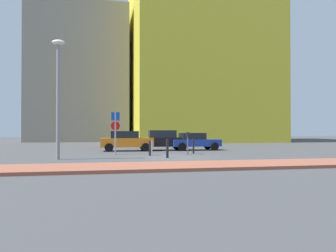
{
  "coord_description": "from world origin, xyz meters",
  "views": [
    {
      "loc": [
        -4.09,
        -19.45,
        1.63
      ],
      "look_at": [
        0.54,
        3.49,
        1.9
      ],
      "focal_mm": 35.93,
      "sensor_mm": 36.0,
      "label": 1
    }
  ],
  "objects_px": {
    "parked_car_blue": "(194,141)",
    "traffic_bollard_near": "(151,148)",
    "street_lamp": "(58,88)",
    "traffic_bollard_mid": "(193,146)",
    "parked_car_orange": "(126,141)",
    "traffic_bollard_far": "(150,148)",
    "parking_meter": "(188,140)",
    "parking_sign_post": "(115,128)",
    "traffic_bollard_edge": "(167,148)",
    "parked_car_black": "(163,140)"
  },
  "relations": [
    {
      "from": "parked_car_blue",
      "to": "traffic_bollard_near",
      "type": "height_order",
      "value": "parked_car_blue"
    },
    {
      "from": "street_lamp",
      "to": "traffic_bollard_mid",
      "type": "xyz_separation_m",
      "value": [
        8.56,
        2.95,
        -3.4
      ]
    },
    {
      "from": "parked_car_orange",
      "to": "traffic_bollard_far",
      "type": "bearing_deg",
      "value": -77.85
    },
    {
      "from": "traffic_bollard_mid",
      "to": "traffic_bollard_far",
      "type": "xyz_separation_m",
      "value": [
        -3.2,
        -1.25,
        -0.04
      ]
    },
    {
      "from": "parking_meter",
      "to": "parked_car_blue",
      "type": "bearing_deg",
      "value": 69.1
    },
    {
      "from": "parking_sign_post",
      "to": "traffic_bollard_edge",
      "type": "bearing_deg",
      "value": -49.1
    },
    {
      "from": "traffic_bollard_near",
      "to": "parking_meter",
      "type": "bearing_deg",
      "value": -7.26
    },
    {
      "from": "traffic_bollard_near",
      "to": "traffic_bollard_far",
      "type": "distance_m",
      "value": 0.6
    },
    {
      "from": "traffic_bollard_near",
      "to": "parked_car_blue",
      "type": "bearing_deg",
      "value": 46.9
    },
    {
      "from": "parking_meter",
      "to": "traffic_bollard_mid",
      "type": "relative_size",
      "value": 1.43
    },
    {
      "from": "traffic_bollard_near",
      "to": "traffic_bollard_far",
      "type": "bearing_deg",
      "value": -107.14
    },
    {
      "from": "traffic_bollard_mid",
      "to": "traffic_bollard_edge",
      "type": "relative_size",
      "value": 0.94
    },
    {
      "from": "parked_car_black",
      "to": "parking_sign_post",
      "type": "xyz_separation_m",
      "value": [
        -3.95,
        -4.07,
        0.96
      ]
    },
    {
      "from": "traffic_bollard_near",
      "to": "traffic_bollard_edge",
      "type": "bearing_deg",
      "value": -77.2
    },
    {
      "from": "parking_meter",
      "to": "traffic_bollard_edge",
      "type": "bearing_deg",
      "value": -129.42
    },
    {
      "from": "parked_car_orange",
      "to": "street_lamp",
      "type": "xyz_separation_m",
      "value": [
        -4.26,
        -6.8,
        3.12
      ]
    },
    {
      "from": "parking_meter",
      "to": "street_lamp",
      "type": "xyz_separation_m",
      "value": [
        -7.89,
        -1.97,
        2.97
      ]
    },
    {
      "from": "parking_meter",
      "to": "street_lamp",
      "type": "distance_m",
      "value": 8.66
    },
    {
      "from": "traffic_bollard_edge",
      "to": "parking_sign_post",
      "type": "bearing_deg",
      "value": 130.9
    },
    {
      "from": "parked_car_blue",
      "to": "traffic_bollard_far",
      "type": "bearing_deg",
      "value": -130.86
    },
    {
      "from": "traffic_bollard_near",
      "to": "traffic_bollard_mid",
      "type": "relative_size",
      "value": 0.9
    },
    {
      "from": "traffic_bollard_mid",
      "to": "parked_car_black",
      "type": "bearing_deg",
      "value": 107.89
    },
    {
      "from": "parked_car_orange",
      "to": "traffic_bollard_far",
      "type": "relative_size",
      "value": 4.25
    },
    {
      "from": "parked_car_orange",
      "to": "parking_sign_post",
      "type": "height_order",
      "value": "parking_sign_post"
    },
    {
      "from": "traffic_bollard_near",
      "to": "traffic_bollard_edge",
      "type": "distance_m",
      "value": 2.55
    },
    {
      "from": "parked_car_blue",
      "to": "traffic_bollard_mid",
      "type": "bearing_deg",
      "value": -106.95
    },
    {
      "from": "parked_car_orange",
      "to": "traffic_bollard_edge",
      "type": "distance_m",
      "value": 7.25
    },
    {
      "from": "parked_car_black",
      "to": "traffic_bollard_mid",
      "type": "xyz_separation_m",
      "value": [
        1.35,
        -4.18,
        -0.31
      ]
    },
    {
      "from": "parked_car_blue",
      "to": "parking_meter",
      "type": "relative_size",
      "value": 2.66
    },
    {
      "from": "parked_car_black",
      "to": "parking_meter",
      "type": "distance_m",
      "value": 5.21
    },
    {
      "from": "parking_sign_post",
      "to": "traffic_bollard_near",
      "type": "height_order",
      "value": "parking_sign_post"
    },
    {
      "from": "parked_car_orange",
      "to": "parked_car_black",
      "type": "bearing_deg",
      "value": 6.58
    },
    {
      "from": "parked_car_orange",
      "to": "traffic_bollard_mid",
      "type": "distance_m",
      "value": 5.77
    },
    {
      "from": "parked_car_orange",
      "to": "parked_car_blue",
      "type": "relative_size",
      "value": 1.04
    },
    {
      "from": "parked_car_orange",
      "to": "traffic_bollard_edge",
      "type": "bearing_deg",
      "value": -75.32
    },
    {
      "from": "parked_car_orange",
      "to": "traffic_bollard_near",
      "type": "distance_m",
      "value": 4.71
    },
    {
      "from": "parked_car_black",
      "to": "traffic_bollard_far",
      "type": "xyz_separation_m",
      "value": [
        -1.85,
        -5.43,
        -0.34
      ]
    },
    {
      "from": "traffic_bollard_near",
      "to": "traffic_bollard_edge",
      "type": "xyz_separation_m",
      "value": [
        0.56,
        -2.49,
        0.08
      ]
    },
    {
      "from": "parked_car_blue",
      "to": "street_lamp",
      "type": "distance_m",
      "value": 12.25
    },
    {
      "from": "street_lamp",
      "to": "traffic_bollard_near",
      "type": "bearing_deg",
      "value": 22.33
    },
    {
      "from": "parking_sign_post",
      "to": "parked_car_orange",
      "type": "bearing_deg",
      "value": 74.93
    },
    {
      "from": "parking_meter",
      "to": "parked_car_orange",
      "type": "bearing_deg",
      "value": 126.98
    },
    {
      "from": "parking_sign_post",
      "to": "traffic_bollard_edge",
      "type": "relative_size",
      "value": 2.57
    },
    {
      "from": "parking_meter",
      "to": "traffic_bollard_edge",
      "type": "relative_size",
      "value": 1.35
    },
    {
      "from": "traffic_bollard_edge",
      "to": "parked_car_orange",
      "type": "bearing_deg",
      "value": 104.68
    },
    {
      "from": "parking_meter",
      "to": "parking_sign_post",
      "type": "bearing_deg",
      "value": 166.72
    },
    {
      "from": "traffic_bollard_edge",
      "to": "parked_car_black",
      "type": "bearing_deg",
      "value": 81.39
    },
    {
      "from": "parked_car_black",
      "to": "parked_car_orange",
      "type": "bearing_deg",
      "value": -173.42
    },
    {
      "from": "parked_car_orange",
      "to": "parking_sign_post",
      "type": "relative_size",
      "value": 1.44
    },
    {
      "from": "parking_meter",
      "to": "traffic_bollard_edge",
      "type": "xyz_separation_m",
      "value": [
        -1.8,
        -2.18,
        -0.4
      ]
    }
  ]
}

